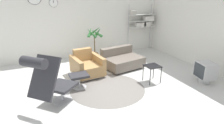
# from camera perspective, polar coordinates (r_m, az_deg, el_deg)

# --- Properties ---
(ground_plane) EXTENTS (12.00, 12.00, 0.00)m
(ground_plane) POSITION_cam_1_polar(r_m,az_deg,el_deg) (5.27, -2.41, -6.87)
(ground_plane) COLOR silver
(wall_back) EXTENTS (12.00, 0.09, 2.80)m
(wall_back) POSITION_cam_1_polar(r_m,az_deg,el_deg) (7.45, -10.62, 11.97)
(wall_back) COLOR silver
(wall_back) RESTS_ON ground_plane
(wall_right) EXTENTS (0.06, 12.00, 2.80)m
(wall_right) POSITION_cam_1_polar(r_m,az_deg,el_deg) (6.78, 25.48, 9.70)
(wall_right) COLOR silver
(wall_right) RESTS_ON ground_plane
(round_rug) EXTENTS (1.90, 1.90, 0.01)m
(round_rug) POSITION_cam_1_polar(r_m,az_deg,el_deg) (5.13, -1.29, -7.60)
(round_rug) COLOR slate
(round_rug) RESTS_ON ground_plane
(lounge_chair) EXTENTS (1.14, 1.13, 1.25)m
(lounge_chair) POSITION_cam_1_polar(r_m,az_deg,el_deg) (4.17, -17.69, -4.43)
(lounge_chair) COLOR #BCBCC1
(lounge_chair) RESTS_ON ground_plane
(ottoman) EXTENTS (0.47, 0.40, 0.36)m
(ottoman) POSITION_cam_1_polar(r_m,az_deg,el_deg) (5.15, -9.43, -4.48)
(ottoman) COLOR #BCBCC1
(ottoman) RESTS_ON ground_plane
(armchair_red) EXTENTS (0.88, 0.97, 0.72)m
(armchair_red) POSITION_cam_1_polar(r_m,az_deg,el_deg) (5.90, -7.19, -1.20)
(armchair_red) COLOR silver
(armchair_red) RESTS_ON ground_plane
(couch_low) EXTENTS (1.31, 1.09, 0.62)m
(couch_low) POSITION_cam_1_polar(r_m,az_deg,el_deg) (6.46, 2.89, 0.42)
(couch_low) COLOR black
(couch_low) RESTS_ON ground_plane
(side_table) EXTENTS (0.38, 0.38, 0.47)m
(side_table) POSITION_cam_1_polar(r_m,az_deg,el_deg) (5.46, 11.46, -1.60)
(side_table) COLOR black
(side_table) RESTS_ON ground_plane
(crt_television) EXTENTS (0.50, 0.56, 0.57)m
(crt_television) POSITION_cam_1_polar(r_m,az_deg,el_deg) (5.91, 25.15, -2.44)
(crt_television) COLOR #B7B7B7
(crt_television) RESTS_ON ground_plane
(potted_plant) EXTENTS (0.60, 0.60, 1.19)m
(potted_plant) POSITION_cam_1_polar(r_m,az_deg,el_deg) (7.11, -4.99, 5.37)
(potted_plant) COLOR brown
(potted_plant) RESTS_ON ground_plane
(shelf_unit) EXTENTS (1.11, 0.28, 1.86)m
(shelf_unit) POSITION_cam_1_polar(r_m,az_deg,el_deg) (8.30, 8.70, 11.53)
(shelf_unit) COLOR #BCBCC1
(shelf_unit) RESTS_ON ground_plane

